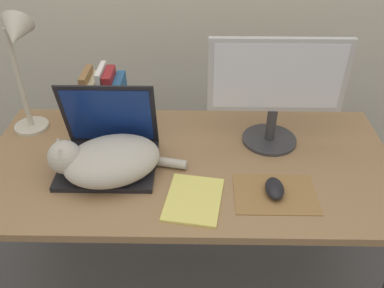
# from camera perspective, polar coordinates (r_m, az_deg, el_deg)

# --- Properties ---
(desk) EXTENTS (1.44, 0.69, 0.73)m
(desk) POSITION_cam_1_polar(r_m,az_deg,el_deg) (1.47, -0.44, -4.73)
(desk) COLOR #93704C
(desk) RESTS_ON ground_plane
(laptop) EXTENTS (0.32, 0.27, 0.28)m
(laptop) POSITION_cam_1_polar(r_m,az_deg,el_deg) (1.42, -11.62, -0.75)
(laptop) COLOR black
(laptop) RESTS_ON desk
(cat) EXTENTS (0.45, 0.34, 0.15)m
(cat) POSITION_cam_1_polar(r_m,az_deg,el_deg) (1.35, -11.84, -2.18)
(cat) COLOR #B2ADA3
(cat) RESTS_ON desk
(external_monitor) EXTENTS (0.47, 0.20, 0.40)m
(external_monitor) POSITION_cam_1_polar(r_m,az_deg,el_deg) (1.44, 11.73, 7.78)
(external_monitor) COLOR #333338
(external_monitor) RESTS_ON desk
(mousepad) EXTENTS (0.26, 0.19, 0.00)m
(mousepad) POSITION_cam_1_polar(r_m,az_deg,el_deg) (1.32, 11.59, -6.86)
(mousepad) COLOR olive
(mousepad) RESTS_ON desk
(computer_mouse) EXTENTS (0.06, 0.10, 0.04)m
(computer_mouse) POSITION_cam_1_polar(r_m,az_deg,el_deg) (1.31, 11.52, -6.13)
(computer_mouse) COLOR black
(computer_mouse) RESTS_ON mousepad
(book_row) EXTENTS (0.16, 0.17, 0.23)m
(book_row) POSITION_cam_1_polar(r_m,az_deg,el_deg) (1.62, -12.07, 6.22)
(book_row) COLOR olive
(book_row) RESTS_ON desk
(desk_lamp) EXTENTS (0.17, 0.17, 0.47)m
(desk_lamp) POSITION_cam_1_polar(r_m,az_deg,el_deg) (1.54, -23.15, 11.41)
(desk_lamp) COLOR beige
(desk_lamp) RESTS_ON desk
(notepad) EXTENTS (0.20, 0.24, 0.01)m
(notepad) POSITION_cam_1_polar(r_m,az_deg,el_deg) (1.27, 0.24, -7.74)
(notepad) COLOR #E5DB6B
(notepad) RESTS_ON desk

